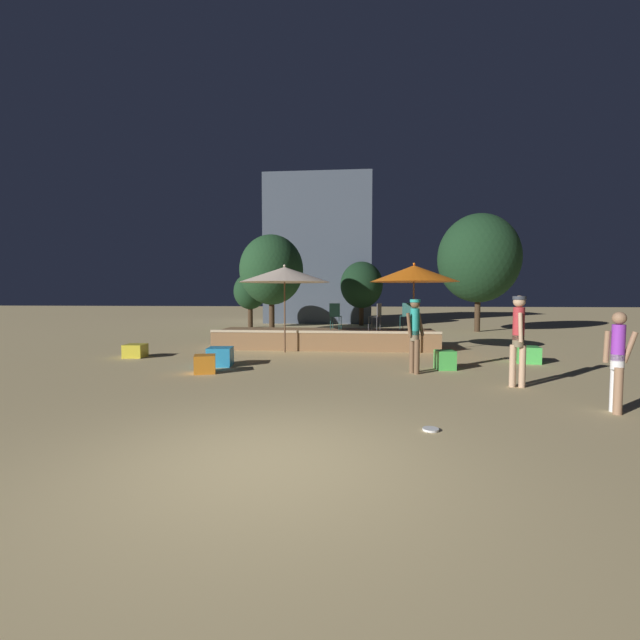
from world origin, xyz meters
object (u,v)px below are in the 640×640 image
person_0 (618,359)px  person_2 (415,331)px  patio_umbrella_0 (414,274)px  bistro_chair_2 (377,314)px  background_tree_0 (479,258)px  bistro_chair_0 (335,314)px  cube_seat_3 (527,355)px  background_tree_3 (250,292)px  cube_seat_0 (220,357)px  person_1 (518,334)px  cube_seat_2 (135,351)px  background_tree_2 (361,285)px  patio_umbrella_1 (285,275)px  background_tree_1 (271,270)px  bistro_chair_1 (407,313)px  cube_seat_1 (445,360)px  cube_seat_4 (205,364)px  frisbee_disc (431,429)px

person_0 → person_2: (-2.78, 3.18, 0.16)m
patio_umbrella_0 → bistro_chair_2: patio_umbrella_0 is taller
background_tree_0 → bistro_chair_0: bearing=-131.2°
cube_seat_3 → background_tree_3: 15.96m
cube_seat_0 → person_1: person_1 is taller
cube_seat_2 → background_tree_2: size_ratio=0.16×
patio_umbrella_1 → person_1: 7.48m
background_tree_0 → background_tree_1: bearing=-175.7°
cube_seat_3 → bistro_chair_2: 4.75m
person_1 → person_2: 2.33m
patio_umbrella_0 → patio_umbrella_1: bearing=-179.1°
patio_umbrella_1 → bistro_chair_2: bearing=14.8°
person_0 → bistro_chair_1: 8.36m
background_tree_3 → background_tree_2: bearing=18.3°
cube_seat_0 → cube_seat_3: 8.44m
cube_seat_1 → bistro_chair_2: size_ratio=0.56×
cube_seat_2 → background_tree_3: size_ratio=0.20×
cube_seat_0 → background_tree_2: 15.57m
person_2 → background_tree_3: (-7.51, 13.47, 1.01)m
patio_umbrella_0 → person_2: size_ratio=1.61×
cube_seat_2 → person_0: person_0 is taller
cube_seat_0 → person_2: 5.10m
background_tree_2 → background_tree_1: bearing=-135.5°
bistro_chair_1 → person_1: bearing=-51.1°
cube_seat_4 → person_1: bearing=-7.6°
cube_seat_4 → background_tree_2: size_ratio=0.16×
cube_seat_1 → background_tree_3: (-8.36, 12.84, 1.79)m
person_1 → person_2: size_ratio=1.05×
bistro_chair_2 → background_tree_1: (-5.04, 6.94, 1.89)m
bistro_chair_2 → background_tree_3: (-6.78, 9.33, 0.80)m
cube_seat_4 → bistro_chair_0: size_ratio=0.70×
cube_seat_4 → bistro_chair_2: (4.30, 4.56, 1.02)m
patio_umbrella_1 → frisbee_disc: size_ratio=12.85×
cube_seat_3 → bistro_chair_1: 4.29m
cube_seat_4 → person_1: size_ratio=0.33×
patio_umbrella_0 → patio_umbrella_1: patio_umbrella_0 is taller
patio_umbrella_0 → bistro_chair_2: (-1.12, 0.73, -1.31)m
person_1 → background_tree_0: bearing=86.6°
patio_umbrella_0 → person_0: 7.22m
bistro_chair_0 → bistro_chair_2: size_ratio=1.00×
cube_seat_0 → bistro_chair_0: 4.65m
cube_seat_1 → frisbee_disc: 5.12m
background_tree_3 → patio_umbrella_0: bearing=-51.9°
cube_seat_0 → background_tree_1: (-0.77, 10.46, 2.88)m
background_tree_2 → cube_seat_4: bearing=-103.5°
background_tree_0 → background_tree_2: bearing=147.7°
patio_umbrella_0 → person_0: (2.40, -6.59, -1.68)m
bistro_chair_0 → background_tree_0: bearing=-119.7°
cube_seat_1 → background_tree_0: (3.78, 11.24, 3.45)m
bistro_chair_2 → background_tree_2: bearing=-153.5°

